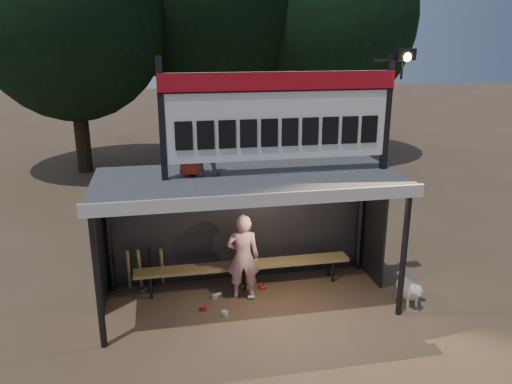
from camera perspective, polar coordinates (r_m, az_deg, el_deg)
ground at (r=9.05m, az=-0.77°, el=-12.39°), size 80.00×80.00×0.00m
player at (r=8.85m, az=-1.49°, el=-7.42°), size 0.62×0.45×1.57m
child_a at (r=8.09m, az=-6.26°, el=6.08°), size 0.59×0.46×1.21m
child_b at (r=8.08m, az=-7.48°, el=5.48°), size 0.53×0.36×1.06m
dugout_shelter at (r=8.53m, az=-1.12°, el=-0.73°), size 5.10×2.08×2.32m
scoreboard_assembly at (r=8.06m, az=3.09°, el=9.00°), size 4.10×0.27×1.99m
bench at (r=9.33m, az=-1.40°, el=-8.43°), size 4.00×0.35×0.48m
tree_left at (r=17.97m, az=-20.64°, el=19.50°), size 6.46×6.46×9.27m
tree_right at (r=19.35m, az=8.70°, el=19.14°), size 6.08×6.08×8.72m
dog at (r=9.26m, az=17.09°, el=-10.53°), size 0.36×0.81×0.49m
bats at (r=9.48m, az=-12.53°, el=-8.47°), size 0.67×0.35×0.84m
litter at (r=9.15m, az=-3.79°, el=-11.83°), size 2.29×1.22×0.08m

